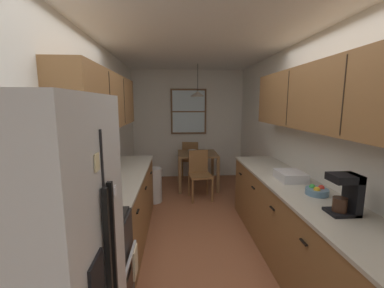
{
  "coord_description": "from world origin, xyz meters",
  "views": [
    {
      "loc": [
        -0.3,
        -2.36,
        1.77
      ],
      "look_at": [
        -0.06,
        1.21,
        1.19
      ],
      "focal_mm": 23.41,
      "sensor_mm": 36.0,
      "label": 1
    }
  ],
  "objects_px": {
    "microwave_over_range": "(55,123)",
    "stove_range": "(84,280)",
    "dining_table": "(197,159)",
    "coffee_maker": "(347,193)",
    "fruit_bowl": "(317,191)",
    "storage_canister": "(98,193)",
    "dish_rack": "(290,176)",
    "trash_bin": "(154,185)",
    "dining_chair_near": "(200,172)",
    "dining_chair_far": "(191,158)",
    "table_serving_bowl": "(192,151)"
  },
  "relations": [
    {
      "from": "microwave_over_range",
      "to": "dining_table",
      "type": "height_order",
      "value": "microwave_over_range"
    },
    {
      "from": "stove_range",
      "to": "dining_table",
      "type": "relative_size",
      "value": 1.36
    },
    {
      "from": "dining_table",
      "to": "coffee_maker",
      "type": "bearing_deg",
      "value": -75.01
    },
    {
      "from": "coffee_maker",
      "to": "dish_rack",
      "type": "bearing_deg",
      "value": 92.24
    },
    {
      "from": "microwave_over_range",
      "to": "dining_chair_far",
      "type": "relative_size",
      "value": 0.63
    },
    {
      "from": "dining_chair_near",
      "to": "coffee_maker",
      "type": "relative_size",
      "value": 2.76
    },
    {
      "from": "microwave_over_range",
      "to": "dining_table",
      "type": "distance_m",
      "value": 3.77
    },
    {
      "from": "stove_range",
      "to": "microwave_over_range",
      "type": "bearing_deg",
      "value": 179.97
    },
    {
      "from": "dining_chair_near",
      "to": "stove_range",
      "type": "bearing_deg",
      "value": -112.14
    },
    {
      "from": "microwave_over_range",
      "to": "table_serving_bowl",
      "type": "height_order",
      "value": "microwave_over_range"
    },
    {
      "from": "microwave_over_range",
      "to": "fruit_bowl",
      "type": "height_order",
      "value": "microwave_over_range"
    },
    {
      "from": "microwave_over_range",
      "to": "storage_canister",
      "type": "relative_size",
      "value": 3.47
    },
    {
      "from": "fruit_bowl",
      "to": "dish_rack",
      "type": "xyz_separation_m",
      "value": [
        -0.04,
        0.47,
        0.01
      ]
    },
    {
      "from": "dining_table",
      "to": "table_serving_bowl",
      "type": "height_order",
      "value": "table_serving_bowl"
    },
    {
      "from": "microwave_over_range",
      "to": "dining_chair_far",
      "type": "distance_m",
      "value": 4.33
    },
    {
      "from": "stove_range",
      "to": "dining_chair_near",
      "type": "height_order",
      "value": "stove_range"
    },
    {
      "from": "stove_range",
      "to": "dish_rack",
      "type": "relative_size",
      "value": 3.24
    },
    {
      "from": "stove_range",
      "to": "dish_rack",
      "type": "height_order",
      "value": "stove_range"
    },
    {
      "from": "fruit_bowl",
      "to": "dining_table",
      "type": "bearing_deg",
      "value": 107.21
    },
    {
      "from": "dining_table",
      "to": "dining_chair_far",
      "type": "xyz_separation_m",
      "value": [
        -0.11,
        0.61,
        -0.12
      ]
    },
    {
      "from": "dining_table",
      "to": "trash_bin",
      "type": "bearing_deg",
      "value": -138.53
    },
    {
      "from": "dining_table",
      "to": "stove_range",
      "type": "bearing_deg",
      "value": -108.67
    },
    {
      "from": "dining_chair_far",
      "to": "storage_canister",
      "type": "relative_size",
      "value": 5.54
    },
    {
      "from": "dining_chair_far",
      "to": "coffee_maker",
      "type": "height_order",
      "value": "coffee_maker"
    },
    {
      "from": "coffee_maker",
      "to": "dish_rack",
      "type": "distance_m",
      "value": 0.9
    },
    {
      "from": "microwave_over_range",
      "to": "stove_range",
      "type": "bearing_deg",
      "value": -0.03
    },
    {
      "from": "microwave_over_range",
      "to": "dining_chair_near",
      "type": "relative_size",
      "value": 0.63
    },
    {
      "from": "dining_chair_far",
      "to": "coffee_maker",
      "type": "bearing_deg",
      "value": -75.76
    },
    {
      "from": "microwave_over_range",
      "to": "dining_chair_near",
      "type": "distance_m",
      "value": 3.27
    },
    {
      "from": "dining_table",
      "to": "coffee_maker",
      "type": "xyz_separation_m",
      "value": [
        0.89,
        -3.33,
        0.45
      ]
    },
    {
      "from": "storage_canister",
      "to": "coffee_maker",
      "type": "height_order",
      "value": "coffee_maker"
    },
    {
      "from": "dining_chair_far",
      "to": "table_serving_bowl",
      "type": "height_order",
      "value": "dining_chair_far"
    },
    {
      "from": "dining_table",
      "to": "dish_rack",
      "type": "relative_size",
      "value": 2.39
    },
    {
      "from": "dining_chair_far",
      "to": "microwave_over_range",
      "type": "bearing_deg",
      "value": -106.06
    },
    {
      "from": "trash_bin",
      "to": "fruit_bowl",
      "type": "distance_m",
      "value": 2.85
    },
    {
      "from": "stove_range",
      "to": "dining_chair_far",
      "type": "bearing_deg",
      "value": 75.45
    },
    {
      "from": "microwave_over_range",
      "to": "storage_canister",
      "type": "xyz_separation_m",
      "value": [
        0.11,
        0.46,
        -0.66
      ]
    },
    {
      "from": "microwave_over_range",
      "to": "coffee_maker",
      "type": "relative_size",
      "value": 1.73
    },
    {
      "from": "trash_bin",
      "to": "dish_rack",
      "type": "height_order",
      "value": "dish_rack"
    },
    {
      "from": "coffee_maker",
      "to": "stove_range",
      "type": "bearing_deg",
      "value": -177.91
    },
    {
      "from": "dining_chair_far",
      "to": "trash_bin",
      "type": "xyz_separation_m",
      "value": [
        -0.75,
        -1.37,
        -0.19
      ]
    },
    {
      "from": "trash_bin",
      "to": "table_serving_bowl",
      "type": "relative_size",
      "value": 3.58
    },
    {
      "from": "stove_range",
      "to": "dining_chair_far",
      "type": "height_order",
      "value": "stove_range"
    },
    {
      "from": "fruit_bowl",
      "to": "table_serving_bowl",
      "type": "xyz_separation_m",
      "value": [
        -1.0,
        2.96,
        -0.16
      ]
    },
    {
      "from": "dining_chair_far",
      "to": "storage_canister",
      "type": "height_order",
      "value": "storage_canister"
    },
    {
      "from": "coffee_maker",
      "to": "fruit_bowl",
      "type": "xyz_separation_m",
      "value": [
        0.01,
        0.42,
        -0.13
      ]
    },
    {
      "from": "dining_table",
      "to": "trash_bin",
      "type": "relative_size",
      "value": 1.3
    },
    {
      "from": "stove_range",
      "to": "coffee_maker",
      "type": "xyz_separation_m",
      "value": [
        2.04,
        0.07,
        0.6
      ]
    },
    {
      "from": "trash_bin",
      "to": "storage_canister",
      "type": "xyz_separation_m",
      "value": [
        -0.3,
        -2.18,
        0.67
      ]
    },
    {
      "from": "storage_canister",
      "to": "dish_rack",
      "type": "relative_size",
      "value": 0.48
    }
  ]
}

